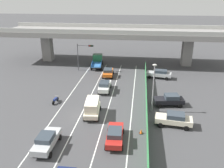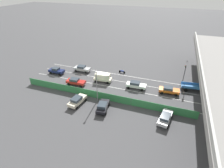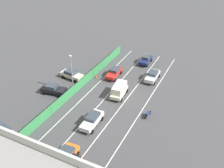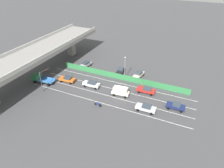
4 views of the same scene
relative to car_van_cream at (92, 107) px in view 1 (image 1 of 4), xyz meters
The scene contains 20 objects.
ground_plane 1.29m from the car_van_cream, 58.01° to the right, with size 300.00×300.00×0.00m, color #424244.
lane_line_left_edge 5.87m from the car_van_cream, 150.28° to the left, with size 0.14×42.09×0.01m, color silver.
lane_line_mid_left 3.49m from the car_van_cream, 119.01° to the left, with size 0.14×42.09×0.01m, color silver.
lane_line_mid_right 3.61m from the car_van_cream, 57.28° to the left, with size 0.14×42.09×0.01m, color silver.
lane_line_right_edge 6.09m from the car_van_cream, 28.53° to the left, with size 0.14×42.09×0.01m, color silver.
elevated_overpass 26.43m from the car_van_cream, 89.72° to the left, with size 50.82×10.21×8.32m.
green_fence 7.79m from the car_van_cream, 21.43° to the left, with size 0.10×38.19×1.73m.
car_van_cream is the anchor object (origin of this frame).
car_sedan_silver 8.37m from the car_van_cream, 113.88° to the right, with size 2.04×4.61×1.68m.
car_taxi_orange 16.04m from the car_van_cream, 90.38° to the left, with size 2.32×4.57×1.58m.
car_sedan_white 8.59m from the car_van_cream, 87.53° to the left, with size 2.03×4.68×1.69m.
car_sedan_red 6.76m from the car_van_cream, 56.81° to the right, with size 2.14×4.75×1.63m.
flatbed_truck_blue 23.16m from the car_van_cream, 98.70° to the left, with size 2.89×6.54×2.36m.
motorcycle 7.08m from the car_van_cream, 153.51° to the left, with size 0.60×1.95×0.93m.
parked_sedan_cream 10.68m from the car_van_cream, ahead, with size 4.68×2.45×1.70m.
parked_sedan_dark 11.48m from the car_van_cream, 22.45° to the left, with size 4.49×2.52×1.71m.
parked_wagon_silver 18.95m from the car_van_cream, 58.71° to the left, with size 4.91×2.55×1.65m.
traffic_light 19.93m from the car_van_cream, 106.81° to the left, with size 3.47×0.64×5.72m.
street_lamp 8.78m from the car_van_cream, 14.52° to the left, with size 0.60×0.36×6.93m.
traffic_cone 7.58m from the car_van_cream, 28.93° to the right, with size 0.47×0.47×0.59m.
Camera 1 is at (6.00, -27.65, 15.63)m, focal length 38.05 mm.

